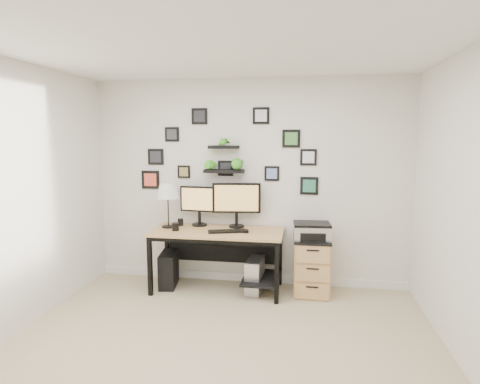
% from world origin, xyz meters
% --- Properties ---
extents(room, '(4.00, 4.00, 4.00)m').
position_xyz_m(room, '(0.00, 1.98, 0.05)').
color(room, '#C6B38D').
rests_on(room, ground).
extents(desk, '(1.60, 0.70, 0.75)m').
position_xyz_m(desk, '(-0.30, 1.67, 0.63)').
color(desk, tan).
rests_on(desk, ground).
extents(monitor_left, '(0.50, 0.21, 0.51)m').
position_xyz_m(monitor_left, '(-0.62, 1.86, 1.05)').
color(monitor_left, black).
rests_on(monitor_left, desk).
extents(monitor_right, '(0.60, 0.22, 0.56)m').
position_xyz_m(monitor_right, '(-0.13, 1.85, 1.08)').
color(monitor_right, black).
rests_on(monitor_right, desk).
extents(keyboard, '(0.47, 0.27, 0.02)m').
position_xyz_m(keyboard, '(-0.20, 1.56, 0.76)').
color(keyboard, black).
rests_on(keyboard, desk).
extents(mouse, '(0.08, 0.11, 0.03)m').
position_xyz_m(mouse, '(0.02, 1.59, 0.77)').
color(mouse, black).
rests_on(mouse, desk).
extents(table_lamp, '(0.27, 0.27, 0.56)m').
position_xyz_m(table_lamp, '(-0.97, 1.71, 1.20)').
color(table_lamp, black).
rests_on(table_lamp, desk).
extents(mug, '(0.09, 0.09, 0.10)m').
position_xyz_m(mug, '(-0.83, 1.54, 0.80)').
color(mug, black).
rests_on(mug, desk).
extents(pen_cup, '(0.07, 0.07, 0.09)m').
position_xyz_m(pen_cup, '(-0.85, 1.81, 0.80)').
color(pen_cup, black).
rests_on(pen_cup, desk).
extents(pc_tower_black, '(0.25, 0.45, 0.43)m').
position_xyz_m(pc_tower_black, '(-0.97, 1.66, 0.21)').
color(pc_tower_black, black).
rests_on(pc_tower_black, ground).
extents(pc_tower_grey, '(0.21, 0.42, 0.41)m').
position_xyz_m(pc_tower_grey, '(0.13, 1.65, 0.20)').
color(pc_tower_grey, gray).
rests_on(pc_tower_grey, ground).
extents(file_cabinet, '(0.43, 0.53, 0.67)m').
position_xyz_m(file_cabinet, '(0.81, 1.72, 0.34)').
color(file_cabinet, tan).
rests_on(file_cabinet, ground).
extents(printer, '(0.45, 0.38, 0.19)m').
position_xyz_m(printer, '(0.80, 1.71, 0.77)').
color(printer, silver).
rests_on(printer, file_cabinet).
extents(wall_decor, '(2.30, 0.18, 1.07)m').
position_xyz_m(wall_decor, '(-0.28, 1.93, 1.64)').
color(wall_decor, black).
rests_on(wall_decor, ground).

